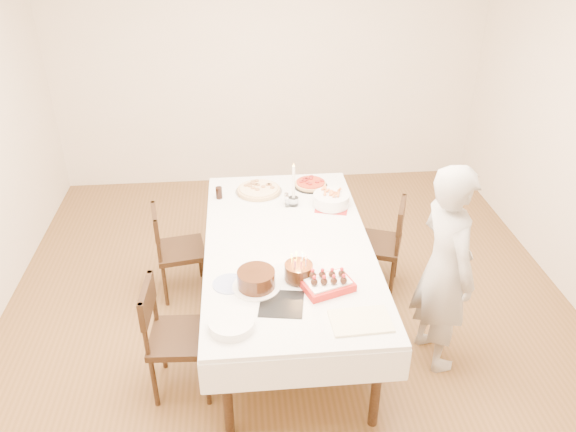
{
  "coord_description": "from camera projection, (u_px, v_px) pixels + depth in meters",
  "views": [
    {
      "loc": [
        -0.33,
        -3.29,
        2.87
      ],
      "look_at": [
        -0.03,
        -0.04,
        0.97
      ],
      "focal_mm": 35.0,
      "sensor_mm": 36.0,
      "label": 1
    }
  ],
  "objects": [
    {
      "name": "chair_right_savory",
      "position": [
        376.0,
        244.0,
        4.51
      ],
      "size": [
        0.53,
        0.53,
        0.81
      ],
      "primitive_type": null,
      "rotation": [
        0.0,
        0.0,
        -0.36
      ],
      "color": "#331F11",
      "rests_on": "floor"
    },
    {
      "name": "pizza_white",
      "position": [
        259.0,
        190.0,
        4.52
      ],
      "size": [
        0.49,
        0.49,
        0.04
      ],
      "primitive_type": "cylinder",
      "rotation": [
        0.0,
        0.0,
        -0.36
      ],
      "color": "beige",
      "rests_on": "dining_table"
    },
    {
      "name": "layer_cake",
      "position": [
        256.0,
        280.0,
        3.43
      ],
      "size": [
        0.35,
        0.35,
        0.12
      ],
      "primitive_type": "cylinder",
      "rotation": [
        0.0,
        0.0,
        -0.18
      ],
      "color": "#371C0D",
      "rests_on": "dining_table"
    },
    {
      "name": "shaker_pair",
      "position": [
        287.0,
        201.0,
        4.31
      ],
      "size": [
        0.1,
        0.1,
        0.09
      ],
      "primitive_type": null,
      "rotation": [
        0.0,
        0.0,
        0.22
      ],
      "color": "white",
      "rests_on": "dining_table"
    },
    {
      "name": "floor",
      "position": [
        292.0,
        322.0,
        4.3
      ],
      "size": [
        5.0,
        5.0,
        0.0
      ],
      "primitive_type": "plane",
      "color": "brown",
      "rests_on": "ground"
    },
    {
      "name": "pizza_pepperoni",
      "position": [
        311.0,
        184.0,
        4.62
      ],
      "size": [
        0.34,
        0.34,
        0.04
      ],
      "primitive_type": "cylinder",
      "rotation": [
        0.0,
        0.0,
        0.27
      ],
      "color": "red",
      "rests_on": "dining_table"
    },
    {
      "name": "plate_stack",
      "position": [
        232.0,
        323.0,
        3.13
      ],
      "size": [
        0.31,
        0.31,
        0.05
      ],
      "primitive_type": "cylinder",
      "rotation": [
        0.0,
        0.0,
        -0.2
      ],
      "color": "white",
      "rests_on": "dining_table"
    },
    {
      "name": "chair_left_savory",
      "position": [
        181.0,
        250.0,
        4.45
      ],
      "size": [
        0.46,
        0.46,
        0.79
      ],
      "primitive_type": null,
      "rotation": [
        0.0,
        0.0,
        3.31
      ],
      "color": "#331F11",
      "rests_on": "floor"
    },
    {
      "name": "cola_glass",
      "position": [
        219.0,
        193.0,
        4.43
      ],
      "size": [
        0.07,
        0.07,
        0.1
      ],
      "primitive_type": "cylinder",
      "rotation": [
        0.0,
        0.0,
        -0.42
      ],
      "color": "black",
      "rests_on": "dining_table"
    },
    {
      "name": "red_placemat",
      "position": [
        332.0,
        206.0,
        4.34
      ],
      "size": [
        0.3,
        0.3,
        0.01
      ],
      "primitive_type": "cube",
      "rotation": [
        0.0,
        0.0,
        -0.27
      ],
      "color": "#B21E1E",
      "rests_on": "dining_table"
    },
    {
      "name": "taper_candle",
      "position": [
        294.0,
        184.0,
        4.26
      ],
      "size": [
        0.08,
        0.08,
        0.36
      ],
      "primitive_type": "cylinder",
      "rotation": [
        0.0,
        0.0,
        0.04
      ],
      "color": "white",
      "rests_on": "dining_table"
    },
    {
      "name": "chair_left_dessert",
      "position": [
        181.0,
        338.0,
        3.55
      ],
      "size": [
        0.45,
        0.45,
        0.83
      ],
      "primitive_type": null,
      "rotation": [
        0.0,
        0.0,
        3.09
      ],
      "color": "#331F11",
      "rests_on": "floor"
    },
    {
      "name": "box_lid",
      "position": [
        360.0,
        322.0,
        3.18
      ],
      "size": [
        0.35,
        0.24,
        0.03
      ],
      "primitive_type": "cube",
      "rotation": [
        0.0,
        0.0,
        0.05
      ],
      "color": "beige",
      "rests_on": "dining_table"
    },
    {
      "name": "strawberry_box",
      "position": [
        328.0,
        284.0,
        3.43
      ],
      "size": [
        0.35,
        0.29,
        0.07
      ],
      "primitive_type": null,
      "rotation": [
        0.0,
        0.0,
        0.33
      ],
      "color": "#B11A14",
      "rests_on": "dining_table"
    },
    {
      "name": "pasta_bowl",
      "position": [
        331.0,
        200.0,
        4.32
      ],
      "size": [
        0.32,
        0.32,
        0.09
      ],
      "primitive_type": "cylinder",
      "rotation": [
        0.0,
        0.0,
        0.18
      ],
      "color": "white",
      "rests_on": "dining_table"
    },
    {
      "name": "wall_back",
      "position": [
        269.0,
        60.0,
        5.77
      ],
      "size": [
        4.5,
        0.04,
        2.7
      ],
      "primitive_type": "cube",
      "color": "beige",
      "rests_on": "floor"
    },
    {
      "name": "person",
      "position": [
        445.0,
        269.0,
        3.64
      ],
      "size": [
        0.46,
        0.6,
        1.48
      ],
      "primitive_type": "imported",
      "rotation": [
        0.0,
        0.0,
        1.77
      ],
      "color": "beige",
      "rests_on": "floor"
    },
    {
      "name": "birthday_cake",
      "position": [
        299.0,
        267.0,
        3.48
      ],
      "size": [
        0.23,
        0.23,
        0.17
      ],
      "primitive_type": "cylinder",
      "rotation": [
        0.0,
        0.0,
        -0.37
      ],
      "color": "#39210F",
      "rests_on": "dining_table"
    },
    {
      "name": "cake_board",
      "position": [
        282.0,
        304.0,
        3.32
      ],
      "size": [
        0.3,
        0.3,
        0.01
      ],
      "primitive_type": "cube",
      "rotation": [
        0.0,
        0.0,
        -0.16
      ],
      "color": "black",
      "rests_on": "dining_table"
    },
    {
      "name": "dining_table",
      "position": [
        288.0,
        287.0,
        4.07
      ],
      "size": [
        1.28,
        2.21,
        0.75
      ],
      "primitive_type": "cube",
      "rotation": [
        0.0,
        0.0,
        0.07
      ],
      "color": "white",
      "rests_on": "floor"
    },
    {
      "name": "china_plate",
      "position": [
        229.0,
        284.0,
        3.48
      ],
      "size": [
        0.26,
        0.26,
        0.01
      ],
      "primitive_type": "cylinder",
      "rotation": [
        0.0,
        0.0,
        0.28
      ],
      "color": "white",
      "rests_on": "dining_table"
    }
  ]
}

